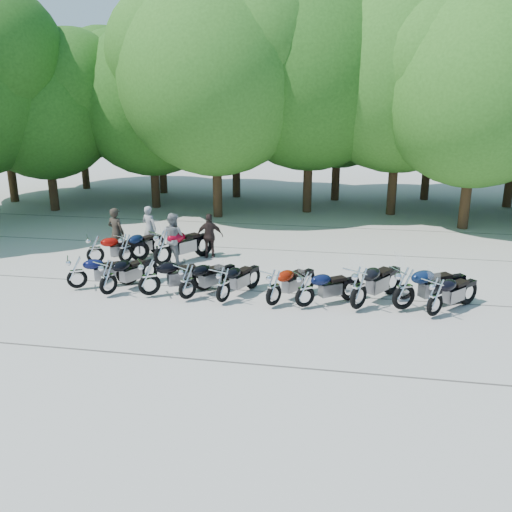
% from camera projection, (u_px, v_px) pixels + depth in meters
% --- Properties ---
extents(ground, '(90.00, 90.00, 0.00)m').
position_uv_depth(ground, '(246.00, 310.00, 14.80)').
color(ground, '#A09990').
rests_on(ground, ground).
extents(tree_0, '(7.50, 7.50, 9.21)m').
position_uv_depth(tree_0, '(2.00, 98.00, 28.02)').
color(tree_0, '#3A2614').
rests_on(tree_0, ground).
extents(tree_1, '(6.97, 6.97, 8.55)m').
position_uv_depth(tree_1, '(44.00, 107.00, 25.93)').
color(tree_1, '#3A2614').
rests_on(tree_1, ground).
extents(tree_2, '(7.31, 7.31, 8.97)m').
position_uv_depth(tree_2, '(151.00, 101.00, 26.57)').
color(tree_2, '#3A2614').
rests_on(tree_2, ground).
extents(tree_3, '(8.70, 8.70, 10.67)m').
position_uv_depth(tree_3, '(215.00, 78.00, 24.16)').
color(tree_3, '#3A2614').
rests_on(tree_3, ground).
extents(tree_4, '(9.13, 9.13, 11.20)m').
position_uv_depth(tree_4, '(311.00, 72.00, 25.13)').
color(tree_4, '#3A2614').
rests_on(tree_4, ground).
extents(tree_5, '(9.04, 9.04, 11.10)m').
position_uv_depth(tree_5, '(401.00, 73.00, 24.58)').
color(tree_5, '#3A2614').
rests_on(tree_5, ground).
extents(tree_6, '(8.00, 8.00, 9.82)m').
position_uv_depth(tree_6, '(478.00, 90.00, 22.06)').
color(tree_6, '#3A2614').
rests_on(tree_6, ground).
extents(tree_9, '(7.59, 7.59, 9.32)m').
position_uv_depth(tree_9, '(78.00, 96.00, 32.03)').
color(tree_9, '#3A2614').
rests_on(tree_9, ground).
extents(tree_10, '(7.78, 7.78, 9.55)m').
position_uv_depth(tree_10, '(159.00, 93.00, 30.54)').
color(tree_10, '#3A2614').
rests_on(tree_10, ground).
extents(tree_11, '(7.56, 7.56, 9.28)m').
position_uv_depth(tree_11, '(235.00, 97.00, 29.32)').
color(tree_11, '#3A2614').
rests_on(tree_11, ground).
extents(tree_12, '(7.88, 7.88, 9.67)m').
position_uv_depth(tree_12, '(339.00, 92.00, 28.37)').
color(tree_12, '#3A2614').
rests_on(tree_12, ground).
extents(tree_13, '(8.31, 8.31, 10.20)m').
position_uv_depth(tree_13, '(434.00, 86.00, 28.41)').
color(tree_13, '#3A2614').
rests_on(tree_13, ground).
extents(motorcycle_0, '(2.12, 1.55, 1.17)m').
position_uv_depth(motorcycle_0, '(76.00, 272.00, 16.14)').
color(motorcycle_0, '#0C1037').
rests_on(motorcycle_0, ground).
extents(motorcycle_1, '(1.56, 2.23, 1.22)m').
position_uv_depth(motorcycle_1, '(108.00, 276.00, 15.63)').
color(motorcycle_1, black).
rests_on(motorcycle_1, ground).
extents(motorcycle_2, '(2.28, 1.78, 1.28)m').
position_uv_depth(motorcycle_2, '(149.00, 277.00, 15.53)').
color(motorcycle_2, black).
rests_on(motorcycle_2, ground).
extents(motorcycle_3, '(1.76, 2.13, 1.21)m').
position_uv_depth(motorcycle_3, '(187.00, 281.00, 15.29)').
color(motorcycle_3, black).
rests_on(motorcycle_3, ground).
extents(motorcycle_4, '(1.41, 2.17, 1.18)m').
position_uv_depth(motorcycle_4, '(223.00, 284.00, 15.07)').
color(motorcycle_4, black).
rests_on(motorcycle_4, ground).
extents(motorcycle_5, '(1.67, 2.16, 1.21)m').
position_uv_depth(motorcycle_5, '(274.00, 287.00, 14.82)').
color(motorcycle_5, maroon).
rests_on(motorcycle_5, ground).
extents(motorcycle_6, '(2.08, 1.74, 1.18)m').
position_uv_depth(motorcycle_6, '(305.00, 289.00, 14.71)').
color(motorcycle_6, '#0B1233').
rests_on(motorcycle_6, ground).
extents(motorcycle_7, '(1.99, 2.48, 1.40)m').
position_uv_depth(motorcycle_7, '(359.00, 287.00, 14.53)').
color(motorcycle_7, black).
rests_on(motorcycle_7, ground).
extents(motorcycle_8, '(2.49, 1.99, 1.40)m').
position_uv_depth(motorcycle_8, '(404.00, 287.00, 14.49)').
color(motorcycle_8, '#0D1B3A').
rests_on(motorcycle_8, ground).
extents(motorcycle_9, '(1.95, 2.05, 1.23)m').
position_uv_depth(motorcycle_9, '(436.00, 296.00, 14.11)').
color(motorcycle_9, black).
rests_on(motorcycle_9, ground).
extents(motorcycle_10, '(2.12, 1.58, 1.18)m').
position_uv_depth(motorcycle_10, '(95.00, 248.00, 18.51)').
color(motorcycle_10, '#8E0A05').
rests_on(motorcycle_10, ground).
extents(motorcycle_11, '(1.46, 2.19, 1.20)m').
position_uv_depth(motorcycle_11, '(125.00, 247.00, 18.61)').
color(motorcycle_11, '#0B1633').
rests_on(motorcycle_11, ground).
extents(motorcycle_12, '(2.04, 2.50, 1.42)m').
position_uv_depth(motorcycle_12, '(162.00, 247.00, 18.27)').
color(motorcycle_12, maroon).
rests_on(motorcycle_12, ground).
extents(rider_0, '(0.76, 0.61, 1.83)m').
position_uv_depth(rider_0, '(116.00, 233.00, 19.27)').
color(rider_0, black).
rests_on(rider_0, ground).
extents(rider_1, '(1.03, 0.90, 1.78)m').
position_uv_depth(rider_1, '(173.00, 238.00, 18.66)').
color(rider_1, gray).
rests_on(rider_1, ground).
extents(rider_2, '(1.01, 0.56, 1.62)m').
position_uv_depth(rider_2, '(210.00, 236.00, 19.26)').
color(rider_2, black).
rests_on(rider_2, ground).
extents(rider_3, '(0.71, 0.58, 1.67)m').
position_uv_depth(rider_3, '(149.00, 228.00, 20.32)').
color(rider_3, gray).
rests_on(rider_3, ground).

